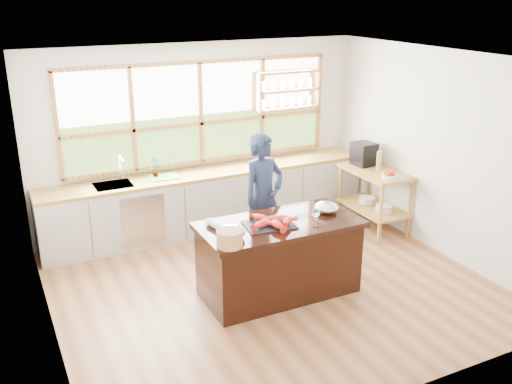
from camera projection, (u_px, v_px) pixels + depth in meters
ground_plane at (271, 285)px, 6.94m from camera, size 5.00×5.00×0.00m
room_shell at (254, 135)px, 6.79m from camera, size 5.02×4.52×2.71m
back_counter at (209, 200)px, 8.42m from camera, size 4.90×0.63×0.90m
right_shelf_unit at (375, 190)px, 8.39m from camera, size 0.62×1.10×0.90m
island at (279, 258)px, 6.62m from camera, size 1.85×0.90×0.90m
cook at (263, 198)px, 7.34m from camera, size 0.71×0.55×1.71m
potted_plant at (155, 167)px, 7.95m from camera, size 0.19×0.16×0.30m
cutting_board at (164, 177)px, 7.99m from camera, size 0.41×0.31×0.01m
espresso_machine at (364, 154)px, 8.51m from camera, size 0.32×0.34×0.34m
wine_bottle at (379, 161)px, 8.29m from camera, size 0.07×0.07×0.28m
fruit_bowl at (390, 175)px, 7.95m from camera, size 0.22×0.22×0.11m
slate_board at (269, 225)px, 6.37m from camera, size 0.59×0.46×0.02m
lobster_pile at (272, 222)px, 6.34m from camera, size 0.52×0.48×0.08m
mixing_bowl_left at (231, 232)px, 6.04m from camera, size 0.31×0.31×0.15m
mixing_bowl_right at (327, 208)px, 6.73m from camera, size 0.29×0.29×0.14m
wine_glass at (316, 214)px, 6.29m from camera, size 0.08×0.08×0.22m
wicker_basket at (229, 238)px, 5.84m from camera, size 0.27×0.27×0.18m
parchment_roll at (216, 225)px, 6.29m from camera, size 0.14×0.31×0.08m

